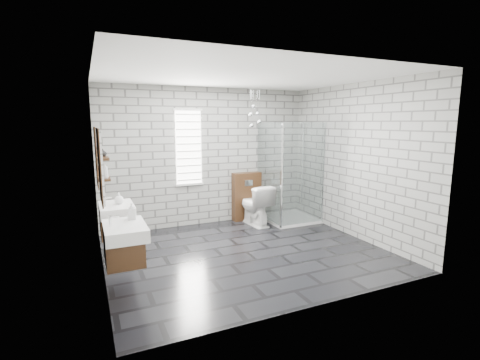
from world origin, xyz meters
TOP-DOWN VIEW (x-y plane):
  - floor at (0.00, 0.00)m, footprint 4.20×3.60m
  - ceiling at (0.00, 0.00)m, footprint 4.20×3.60m
  - wall_back at (0.00, 1.81)m, footprint 4.20×0.02m
  - wall_front at (0.00, -1.81)m, footprint 4.20×0.02m
  - wall_left at (-2.11, 0.00)m, footprint 0.02×3.60m
  - wall_right at (2.11, 0.00)m, footprint 0.02×3.60m
  - vanity_left at (-1.91, -0.61)m, footprint 0.47×0.70m
  - vanity_right at (-1.91, 0.50)m, footprint 0.47×0.70m
  - shelf_lower at (-2.03, -0.05)m, footprint 0.14×0.30m
  - shelf_upper at (-2.03, -0.05)m, footprint 0.14×0.30m
  - window at (-0.40, 1.78)m, footprint 0.56×0.05m
  - cistern_panel at (0.80, 1.70)m, footprint 0.60×0.20m
  - flush_plate at (0.80, 1.60)m, footprint 0.18×0.01m
  - shower_enclosure at (1.50, 1.18)m, footprint 1.00×1.00m
  - pendant_cluster at (0.80, 1.37)m, footprint 0.28×0.20m
  - toilet at (0.80, 1.29)m, footprint 0.52×0.83m
  - soap_bottle_a at (-1.76, -0.41)m, footprint 0.11×0.11m
  - soap_bottle_b at (-1.82, 0.51)m, footprint 0.17×0.17m
  - soap_bottle_c at (-2.02, -0.12)m, footprint 0.09×0.09m
  - vase at (-2.02, 0.07)m, footprint 0.09×0.09m

SIDE VIEW (x-z plane):
  - floor at x=0.00m, z-range -0.02..0.00m
  - toilet at x=0.80m, z-range 0.00..0.81m
  - cistern_panel at x=0.80m, z-range 0.00..1.00m
  - shower_enclosure at x=1.50m, z-range -0.51..1.52m
  - vanity_left at x=-1.91m, z-range -0.03..1.54m
  - vanity_right at x=-1.91m, z-range -0.03..1.54m
  - flush_plate at x=0.80m, z-range 0.74..0.86m
  - soap_bottle_b at x=-1.82m, z-range 0.85..1.02m
  - soap_bottle_a at x=-1.76m, z-range 0.85..1.06m
  - shelf_lower at x=-2.03m, z-range 1.31..1.33m
  - wall_back at x=0.00m, z-range 0.00..2.70m
  - wall_front at x=0.00m, z-range 0.00..2.70m
  - wall_left at x=-2.11m, z-range 0.00..2.70m
  - wall_right at x=2.11m, z-range 0.00..2.70m
  - soap_bottle_c at x=-2.02m, z-range 1.33..1.54m
  - window at x=-0.40m, z-range 0.81..2.29m
  - shelf_upper at x=-2.03m, z-range 1.57..1.59m
  - vase at x=-2.02m, z-range 1.59..1.69m
  - pendant_cluster at x=0.80m, z-range 1.76..2.54m
  - ceiling at x=0.00m, z-range 2.70..2.72m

